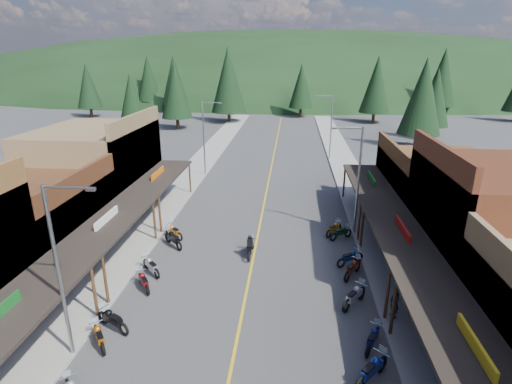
% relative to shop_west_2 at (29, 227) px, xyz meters
% --- Properties ---
extents(ground, '(220.00, 220.00, 0.00)m').
position_rel_shop_west_2_xyz_m(ground, '(13.75, -1.70, -2.53)').
color(ground, '#38383A').
rests_on(ground, ground).
extents(centerline, '(0.15, 90.00, 0.01)m').
position_rel_shop_west_2_xyz_m(centerline, '(13.75, 18.30, -2.53)').
color(centerline, gold).
rests_on(centerline, ground).
extents(sidewalk_west, '(3.40, 94.00, 0.15)m').
position_rel_shop_west_2_xyz_m(sidewalk_west, '(5.05, 18.30, -2.46)').
color(sidewalk_west, gray).
rests_on(sidewalk_west, ground).
extents(sidewalk_east, '(3.40, 94.00, 0.15)m').
position_rel_shop_west_2_xyz_m(sidewalk_east, '(22.45, 18.30, -2.46)').
color(sidewalk_east, gray).
rests_on(sidewalk_east, ground).
extents(shop_west_2, '(10.90, 9.00, 6.20)m').
position_rel_shop_west_2_xyz_m(shop_west_2, '(0.00, 0.00, 0.00)').
color(shop_west_2, '#3F2111').
rests_on(shop_west_2, ground).
extents(shop_west_3, '(10.90, 10.20, 8.20)m').
position_rel_shop_west_2_xyz_m(shop_west_3, '(-0.03, 9.60, 0.99)').
color(shop_west_3, brown).
rests_on(shop_west_3, ground).
extents(shop_east_2, '(10.90, 9.00, 8.20)m').
position_rel_shop_west_2_xyz_m(shop_east_2, '(27.54, 0.00, 0.99)').
color(shop_east_2, '#562B19').
rests_on(shop_east_2, ground).
extents(shop_east_3, '(10.90, 10.20, 6.20)m').
position_rel_shop_west_2_xyz_m(shop_east_3, '(27.51, 9.60, -0.00)').
color(shop_east_3, '#4C2D16').
rests_on(shop_east_3, ground).
extents(streetlight_0, '(2.16, 0.18, 8.00)m').
position_rel_shop_west_2_xyz_m(streetlight_0, '(6.80, -7.70, 1.93)').
color(streetlight_0, gray).
rests_on(streetlight_0, ground).
extents(streetlight_1, '(2.16, 0.18, 8.00)m').
position_rel_shop_west_2_xyz_m(streetlight_1, '(6.80, 20.30, 1.93)').
color(streetlight_1, gray).
rests_on(streetlight_1, ground).
extents(streetlight_2, '(2.16, 0.18, 8.00)m').
position_rel_shop_west_2_xyz_m(streetlight_2, '(20.71, 6.30, 1.93)').
color(streetlight_2, gray).
rests_on(streetlight_2, ground).
extents(streetlight_3, '(2.16, 0.18, 8.00)m').
position_rel_shop_west_2_xyz_m(streetlight_3, '(20.71, 28.30, 1.93)').
color(streetlight_3, gray).
rests_on(streetlight_3, ground).
extents(ridge_hill, '(310.00, 140.00, 60.00)m').
position_rel_shop_west_2_xyz_m(ridge_hill, '(13.75, 133.30, -2.53)').
color(ridge_hill, black).
rests_on(ridge_hill, ground).
extents(pine_0, '(5.04, 5.04, 11.00)m').
position_rel_shop_west_2_xyz_m(pine_0, '(-26.25, 60.30, 3.95)').
color(pine_0, black).
rests_on(pine_0, ground).
extents(pine_1, '(5.88, 5.88, 12.50)m').
position_rel_shop_west_2_xyz_m(pine_1, '(-10.25, 68.30, 4.70)').
color(pine_1, black).
rests_on(pine_1, ground).
extents(pine_2, '(6.72, 6.72, 14.00)m').
position_rel_shop_west_2_xyz_m(pine_2, '(3.75, 56.30, 5.46)').
color(pine_2, black).
rests_on(pine_2, ground).
extents(pine_3, '(5.04, 5.04, 11.00)m').
position_rel_shop_west_2_xyz_m(pine_3, '(17.75, 64.30, 3.95)').
color(pine_3, black).
rests_on(pine_3, ground).
extents(pine_4, '(5.88, 5.88, 12.50)m').
position_rel_shop_west_2_xyz_m(pine_4, '(31.75, 58.30, 4.70)').
color(pine_4, black).
rests_on(pine_4, ground).
extents(pine_5, '(6.72, 6.72, 14.00)m').
position_rel_shop_west_2_xyz_m(pine_5, '(47.75, 70.30, 5.46)').
color(pine_5, black).
rests_on(pine_5, ground).
extents(pine_7, '(5.88, 5.88, 12.50)m').
position_rel_shop_west_2_xyz_m(pine_7, '(-18.25, 74.30, 4.70)').
color(pine_7, black).
rests_on(pine_7, ground).
extents(pine_8, '(4.48, 4.48, 10.00)m').
position_rel_shop_west_2_xyz_m(pine_8, '(-8.25, 38.30, 3.44)').
color(pine_8, black).
rests_on(pine_8, ground).
extents(pine_9, '(4.93, 4.93, 10.80)m').
position_rel_shop_west_2_xyz_m(pine_9, '(37.75, 43.30, 3.85)').
color(pine_9, black).
rests_on(pine_9, ground).
extents(pine_10, '(5.38, 5.38, 11.60)m').
position_rel_shop_west_2_xyz_m(pine_10, '(-4.25, 48.30, 4.25)').
color(pine_10, black).
rests_on(pine_10, ground).
extents(pine_11, '(5.82, 5.82, 12.40)m').
position_rel_shop_west_2_xyz_m(pine_11, '(33.75, 36.30, 4.65)').
color(pine_11, black).
rests_on(pine_11, ground).
extents(bike_west_5, '(1.70, 1.95, 1.12)m').
position_rel_shop_west_2_xyz_m(bike_west_5, '(7.56, -7.00, -1.97)').
color(bike_west_5, '#9C4A0B').
rests_on(bike_west_5, ground).
extents(bike_west_6, '(2.25, 1.68, 1.24)m').
position_rel_shop_west_2_xyz_m(bike_west_6, '(7.69, -5.85, -1.91)').
color(bike_west_6, black).
rests_on(bike_west_6, ground).
extents(bike_west_7, '(1.68, 1.98, 1.12)m').
position_rel_shop_west_2_xyz_m(bike_west_7, '(7.93, -2.29, -1.97)').
color(bike_west_7, maroon).
rests_on(bike_west_7, ground).
extents(bike_west_8, '(1.93, 1.95, 1.18)m').
position_rel_shop_west_2_xyz_m(bike_west_8, '(7.78, -0.61, -1.94)').
color(bike_west_8, '#949398').
rests_on(bike_west_8, ground).
extents(bike_west_9, '(2.08, 2.11, 1.27)m').
position_rel_shop_west_2_xyz_m(bike_west_9, '(8.09, 3.05, -1.90)').
color(bike_west_9, black).
rests_on(bike_west_9, ground).
extents(bike_west_10, '(1.97, 1.78, 1.14)m').
position_rel_shop_west_2_xyz_m(bike_west_10, '(7.72, 4.41, -1.96)').
color(bike_west_10, '#C96F0E').
rests_on(bike_west_10, ground).
extents(bike_east_5, '(2.08, 2.19, 1.29)m').
position_rel_shop_west_2_xyz_m(bike_east_5, '(19.52, -8.06, -1.89)').
color(bike_east_5, navy).
rests_on(bike_east_5, ground).
extents(bike_east_6, '(1.44, 2.03, 1.11)m').
position_rel_shop_west_2_xyz_m(bike_east_6, '(19.95, -6.02, -1.98)').
color(bike_east_6, navy).
rests_on(bike_east_6, ground).
extents(bike_east_7, '(1.93, 2.20, 1.26)m').
position_rel_shop_west_2_xyz_m(bike_east_7, '(19.57, -2.80, -1.90)').
color(bike_east_7, '#9C9BA0').
rests_on(bike_east_7, ground).
extents(bike_east_8, '(1.71, 2.15, 1.20)m').
position_rel_shop_west_2_xyz_m(bike_east_8, '(19.89, 0.15, -1.93)').
color(bike_east_8, maroon).
rests_on(bike_east_8, ground).
extents(bike_east_9, '(2.06, 1.69, 1.16)m').
position_rel_shop_west_2_xyz_m(bike_east_9, '(19.93, 1.54, -1.95)').
color(bike_east_9, navy).
rests_on(bike_east_9, ground).
extents(bike_east_10, '(1.93, 1.58, 1.09)m').
position_rel_shop_west_2_xyz_m(bike_east_10, '(19.78, 5.32, -1.99)').
color(bike_east_10, '#0A361A').
rests_on(bike_east_10, ground).
extents(bike_east_11, '(1.68, 1.93, 1.10)m').
position_rel_shop_west_2_xyz_m(bike_east_11, '(19.33, 5.98, -1.98)').
color(bike_east_11, '#B8720D').
rests_on(bike_east_11, ground).
extents(rider_on_bike, '(0.73, 2.12, 1.61)m').
position_rel_shop_west_2_xyz_m(rider_on_bike, '(13.54, 2.17, -1.89)').
color(rider_on_bike, black).
rests_on(rider_on_bike, ground).
extents(pedestrian_east_a, '(0.57, 0.72, 1.73)m').
position_rel_shop_west_2_xyz_m(pedestrian_east_a, '(21.38, -3.81, -1.52)').
color(pedestrian_east_a, '#221E2E').
rests_on(pedestrian_east_a, sidewalk_east).
extents(pedestrian_east_b, '(0.97, 0.60, 1.92)m').
position_rel_shop_west_2_xyz_m(pedestrian_east_b, '(22.32, 9.42, -1.42)').
color(pedestrian_east_b, brown).
rests_on(pedestrian_east_b, sidewalk_east).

